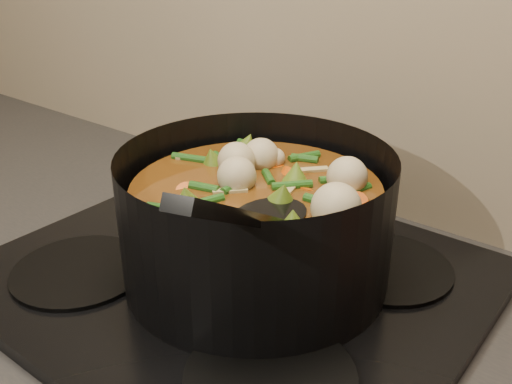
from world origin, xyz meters
The scene contains 3 objects.
stovetop centered at (0.00, 1.93, 0.92)m, with size 0.62×0.54×0.03m.
stockpot centered at (0.03, 1.94, 1.01)m, with size 0.38×0.46×0.25m.
saucepan centered at (-0.19, 2.06, 0.98)m, with size 0.16×0.16×0.13m.
Camera 1 is at (0.43, 1.44, 1.35)m, focal length 40.00 mm.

